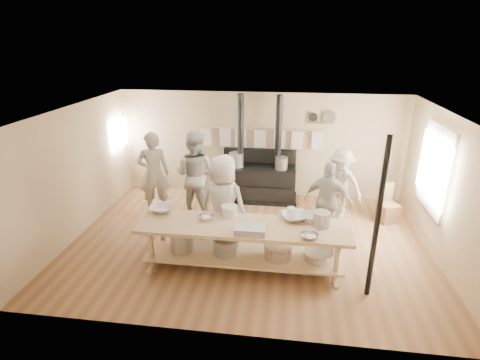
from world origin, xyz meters
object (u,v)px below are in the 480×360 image
object	(u,v)px
cook_far_left	(154,174)
cook_by_window	(340,184)
roasting_pan	(250,230)
chair	(387,211)
stove	(258,180)
cook_left	(195,175)
cook_right	(328,201)
prep_table	(243,242)
cook_center	(223,204)

from	to	relation	value
cook_far_left	cook_by_window	bearing A→B (deg)	165.74
cook_by_window	roasting_pan	world-z (taller)	cook_by_window
chair	roasting_pan	size ratio (longest dim) A/B	1.68
stove	cook_left	xyz separation A→B (m)	(-1.31, -1.07, 0.46)
roasting_pan	stove	bearing A→B (deg)	92.66
stove	chair	world-z (taller)	stove
cook_right	chair	distance (m)	1.78
stove	prep_table	world-z (taller)	stove
cook_left	stove	bearing A→B (deg)	-128.86
prep_table	chair	bearing A→B (deg)	36.96
cook_right	roasting_pan	bearing A→B (deg)	63.63
cook_center	cook_right	world-z (taller)	cook_center
cook_far_left	cook_center	distance (m)	2.24
prep_table	cook_center	xyz separation A→B (m)	(-0.45, 0.63, 0.41)
stove	cook_center	bearing A→B (deg)	-100.67
cook_far_left	cook_by_window	size ratio (longest dim) A/B	1.21
cook_left	roasting_pan	size ratio (longest dim) A/B	3.96
cook_center	chair	world-z (taller)	cook_center
cook_far_left	cook_by_window	xyz separation A→B (m)	(4.14, 0.34, -0.17)
roasting_pan	cook_by_window	bearing A→B (deg)	55.67
cook_left	cook_center	distance (m)	1.57
cook_far_left	chair	world-z (taller)	cook_far_left
chair	stove	bearing A→B (deg)	142.65
stove	chair	size ratio (longest dim) A/B	3.11
prep_table	cook_center	world-z (taller)	cook_center
cook_by_window	chair	distance (m)	1.19
cook_left	roasting_pan	bearing A→B (deg)	135.58
cook_far_left	cook_center	size ratio (longest dim) A/B	1.03
chair	cook_left	bearing A→B (deg)	161.63
prep_table	cook_left	bearing A→B (deg)	123.95
cook_right	chair	size ratio (longest dim) A/B	1.94
cook_far_left	cook_right	size ratio (longest dim) A/B	1.19
prep_table	cook_by_window	xyz separation A→B (m)	(1.88, 2.29, 0.27)
cook_left	cook_by_window	distance (m)	3.21
cook_center	cook_by_window	bearing A→B (deg)	-130.47
chair	cook_center	bearing A→B (deg)	-176.94
cook_left	chair	xyz separation A→B (m)	(4.25, 0.27, -0.74)
cook_left	cook_right	xyz separation A→B (m)	(2.83, -0.66, -0.17)
chair	roasting_pan	xyz separation A→B (m)	(-2.78, -2.45, 0.66)
cook_far_left	roasting_pan	size ratio (longest dim) A/B	3.87
cook_far_left	cook_right	bearing A→B (deg)	151.17
stove	roasting_pan	size ratio (longest dim) A/B	5.23
cook_right	cook_far_left	bearing A→B (deg)	5.64
prep_table	roasting_pan	bearing A→B (deg)	-57.53
cook_by_window	chair	bearing A→B (deg)	27.27
cook_by_window	cook_center	bearing A→B (deg)	-113.16
cook_right	chair	world-z (taller)	cook_right
cook_by_window	chair	world-z (taller)	cook_by_window
cook_left	cook_center	bearing A→B (deg)	135.03
cook_left	cook_center	size ratio (longest dim) A/B	1.05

